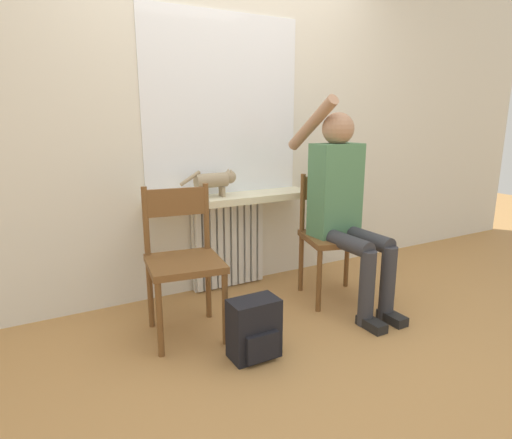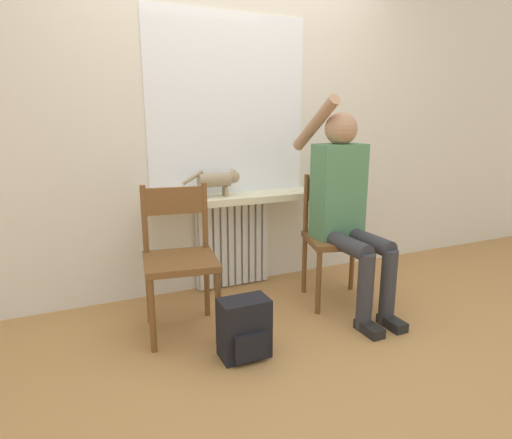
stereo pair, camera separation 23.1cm
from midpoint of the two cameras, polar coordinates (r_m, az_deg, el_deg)
name	(u,v)px [view 1 (the left image)]	position (r m, az deg, el deg)	size (l,w,h in m)	color
ground_plane	(317,353)	(2.53, 5.49, -17.39)	(12.00, 12.00, 0.00)	#B27F47
wall_with_window	(222,110)	(3.26, -6.67, 14.29)	(7.00, 0.06, 2.70)	silver
radiator	(229,244)	(3.33, -5.68, -3.24)	(0.58, 0.08, 0.69)	silver
windowsill	(233,199)	(3.16, -5.14, 2.76)	(1.27, 0.29, 0.05)	beige
window_glass	(224,106)	(3.23, -6.43, 14.85)	(1.22, 0.01, 1.28)	white
chair_left	(183,258)	(2.61, -12.22, -5.13)	(0.48, 0.48, 0.90)	brown
chair_right	(333,234)	(3.11, 8.16, -1.95)	(0.53, 0.53, 0.90)	brown
person	(344,200)	(2.96, 9.45, 2.59)	(0.36, 1.00, 1.44)	#333338
cat	(215,180)	(3.08, -7.60, 5.22)	(0.43, 0.10, 0.20)	#9E896B
backpack	(254,329)	(2.42, -3.05, -14.46)	(0.27, 0.20, 0.34)	black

